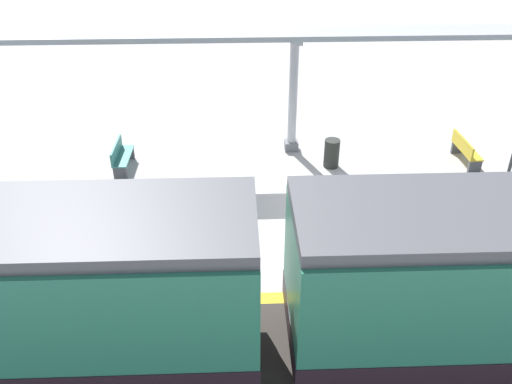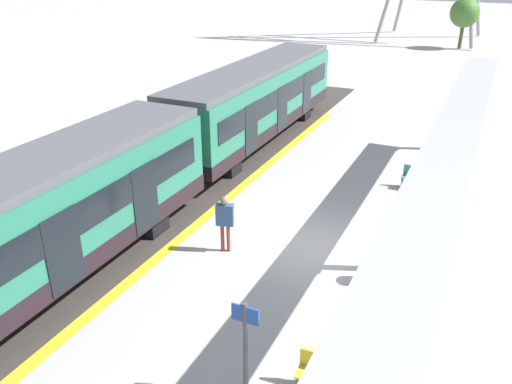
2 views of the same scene
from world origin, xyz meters
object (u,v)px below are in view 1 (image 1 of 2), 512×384
canopy_pillar_second (293,95)px  passenger_waiting_near_edge (374,215)px  bench_mid_platform (121,156)px  trash_bin (332,153)px  bench_near_end (465,150)px

canopy_pillar_second → passenger_waiting_near_edge: (-5.70, -1.44, -0.83)m
canopy_pillar_second → bench_mid_platform: 5.76m
bench_mid_platform → trash_bin: size_ratio=1.64×
canopy_pillar_second → trash_bin: size_ratio=4.13×
bench_near_end → passenger_waiting_near_edge: bearing=138.7°
bench_near_end → bench_mid_platform: bearing=89.9°
bench_mid_platform → passenger_waiting_near_edge: bearing=-123.6°
bench_near_end → bench_mid_platform: (0.01, 10.89, 0.00)m
bench_near_end → trash_bin: bearing=91.1°
bench_near_end → passenger_waiting_near_edge: passenger_waiting_near_edge is taller
trash_bin → canopy_pillar_second: bearing=43.3°
bench_near_end → passenger_waiting_near_edge: (-4.56, 4.01, 0.66)m
trash_bin → bench_mid_platform: bearing=89.2°
bench_near_end → bench_mid_platform: same height
trash_bin → passenger_waiting_near_edge: 4.53m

